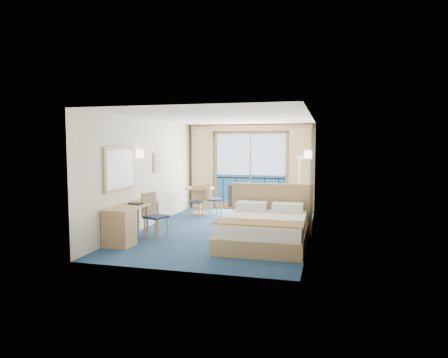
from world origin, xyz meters
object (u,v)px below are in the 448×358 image
Objects in this scene: nightstand at (300,220)px; desk at (122,224)px; round_table at (200,194)px; bed at (265,229)px; armchair at (289,209)px; table_chair_b at (197,199)px; table_chair_a at (211,197)px; desk_chair at (153,213)px; floor_lamp at (300,171)px.

desk is (-3.46, -2.13, 0.14)m from nightstand.
bed is at bearing -52.20° from round_table.
nightstand is at bearing 65.49° from armchair.
nightstand is 0.67× the size of table_chair_b.
table_chair_b is (-2.68, 0.34, 0.13)m from armchair.
bed is 3.52m from table_chair_a.
bed is at bearing -69.01° from desk_chair.
bed reaches higher than desk.
desk is (-3.29, -4.45, -0.88)m from floor_lamp.
desk is 1.88× the size of round_table.
table_chair_b is (0.07, 2.84, -0.08)m from desk_chair.
round_table is at bearing 18.70° from desk_chair.
desk_chair is (-3.10, -1.42, 0.28)m from nightstand.
bed reaches higher than table_chair_a.
round_table is at bearing 95.23° from table_chair_b.
desk is at bearing -148.41° from nightstand.
floor_lamp is 1.97× the size of table_chair_b.
round_table is at bearing 149.51° from nightstand.
floor_lamp reaches higher than desk_chair.
bed reaches higher than desk_chair.
table_chair_a is (-2.47, -0.78, -0.75)m from floor_lamp.
floor_lamp is (-0.17, 2.32, 1.02)m from nightstand.
table_chair_a is at bearing 77.39° from desk.
floor_lamp is 1.73× the size of table_chair_a.
floor_lamp is 2.70m from table_chair_a.
desk reaches higher than armchair.
bed is 2.22× the size of table_chair_a.
round_table is at bearing 22.08° from table_chair_a.
nightstand is 0.73× the size of armchair.
floor_lamp is at bearing 94.26° from nightstand.
round_table is at bearing -57.73° from armchair.
floor_lamp is 5.60m from desk.
round_table reaches higher than armchair.
table_chair_a reaches higher than table_chair_b.
table_chair_a reaches higher than armchair.
armchair reaches higher than nightstand.
nightstand is at bearing -30.49° from round_table.
table_chair_a is (0.46, 2.96, -0.01)m from desk_chair.
table_chair_a is at bearing 149.82° from nightstand.
table_chair_a reaches higher than desk.
round_table is (-3.07, 1.81, 0.31)m from nightstand.
floor_lamp reaches higher than armchair.
nightstand is at bearing 64.92° from bed.
armchair is 1.57m from floor_lamp.
table_chair_a is at bearing 124.99° from bed.
table_chair_b is at bearing 17.81° from desk_chair.
nightstand is at bearing -25.99° from table_chair_b.
table_chair_b is (0.04, -0.38, -0.10)m from round_table.
nightstand is (0.63, 1.34, -0.04)m from bed.
nightstand is 4.07m from desk.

